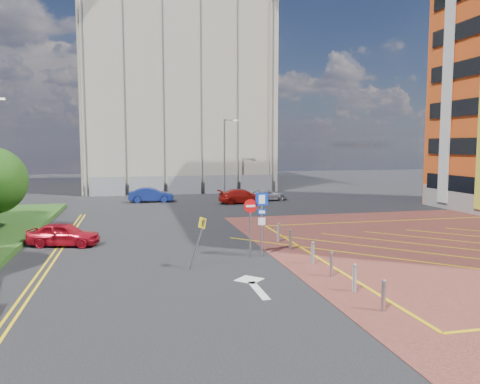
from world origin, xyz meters
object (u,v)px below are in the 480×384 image
object	(u,v)px
sign_cluster	(257,216)
car_red_left	(64,234)
car_blue_back	(151,195)
lamp_back	(225,154)
car_silver_back	(267,195)
car_red_back	(243,196)
warning_sign	(199,236)

from	to	relation	value
sign_cluster	car_red_left	bearing A→B (deg)	153.57
car_red_left	sign_cluster	bearing A→B (deg)	-102.32
sign_cluster	car_blue_back	world-z (taller)	sign_cluster
lamp_back	car_silver_back	distance (m)	7.26
sign_cluster	car_red_left	world-z (taller)	sign_cluster
car_red_left	lamp_back	bearing A→B (deg)	-16.17
car_blue_back	car_red_back	world-z (taller)	car_blue_back
car_red_left	car_red_back	world-z (taller)	car_red_back
car_blue_back	car_red_back	xyz separation A→B (m)	(8.08, -2.83, -0.03)
car_red_left	car_silver_back	size ratio (longest dim) A/B	0.95
car_red_left	car_blue_back	distance (m)	18.97
car_blue_back	lamp_back	bearing A→B (deg)	-58.66
warning_sign	car_red_left	size ratio (longest dim) A/B	0.61
lamp_back	car_red_back	xyz separation A→B (m)	(0.23, -6.99, -3.71)
car_blue_back	warning_sign	bearing A→B (deg)	-174.09
car_red_back	car_silver_back	distance (m)	3.22
warning_sign	car_blue_back	xyz separation A→B (m)	(-1.07, 24.45, -0.75)
car_red_left	warning_sign	bearing A→B (deg)	-120.52
sign_cluster	car_red_left	size ratio (longest dim) A/B	0.87
sign_cluster	car_red_back	world-z (taller)	sign_cluster
car_silver_back	car_red_back	bearing A→B (deg)	111.62
car_red_left	car_silver_back	xyz separation A→B (m)	(16.10, 17.01, -0.09)
car_red_back	warning_sign	bearing A→B (deg)	161.93
lamp_back	sign_cluster	xyz separation A→B (m)	(-3.78, -27.02, -2.41)
warning_sign	car_red_left	xyz separation A→B (m)	(-6.30, 6.22, -0.81)
car_blue_back	car_silver_back	world-z (taller)	car_blue_back
lamp_back	car_blue_back	bearing A→B (deg)	-152.07
warning_sign	car_red_left	bearing A→B (deg)	135.36
lamp_back	sign_cluster	distance (m)	27.38
sign_cluster	warning_sign	xyz separation A→B (m)	(-2.99, -1.60, -0.52)
sign_cluster	lamp_back	bearing A→B (deg)	82.03
sign_cluster	car_red_back	distance (m)	20.46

